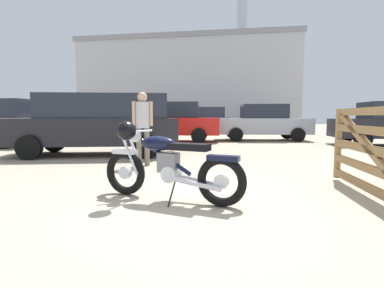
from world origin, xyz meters
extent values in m
plane|color=tan|center=(0.00, 0.00, 0.00)|extent=(80.00, 80.00, 0.00)
torus|color=black|center=(-1.05, 0.09, 0.32)|extent=(0.64, 0.31, 0.64)
cylinder|color=silver|center=(-1.05, 0.09, 0.32)|extent=(0.20, 0.13, 0.18)
torus|color=black|center=(0.31, -0.36, 0.32)|extent=(0.64, 0.31, 0.64)
cylinder|color=silver|center=(0.31, -0.36, 0.32)|extent=(0.20, 0.13, 0.18)
cube|color=silver|center=(-1.05, 0.09, 0.62)|extent=(0.38, 0.24, 0.06)
cube|color=black|center=(0.33, -0.37, 0.61)|extent=(0.42, 0.25, 0.07)
cylinder|color=silver|center=(-0.96, -0.02, 0.60)|extent=(0.28, 0.12, 0.58)
cylinder|color=silver|center=(-0.91, 0.12, 0.60)|extent=(0.28, 0.12, 0.58)
sphere|color=silver|center=(-0.89, 0.04, 0.85)|extent=(0.17, 0.17, 0.17)
cylinder|color=silver|center=(-0.81, 0.01, 0.92)|extent=(0.22, 0.60, 0.03)
sphere|color=black|center=(-0.91, -0.27, 0.94)|extent=(0.25, 0.25, 0.25)
cylinder|color=black|center=(-0.43, -0.12, 0.58)|extent=(0.73, 0.29, 0.47)
ellipsoid|color=black|center=(-0.54, -0.08, 0.76)|extent=(0.56, 0.37, 0.20)
cube|color=black|center=(-0.10, -0.23, 0.73)|extent=(0.58, 0.36, 0.09)
cube|color=slate|center=(-0.39, -0.13, 0.51)|extent=(0.30, 0.25, 0.26)
cylinder|color=silver|center=(-0.35, -0.14, 0.36)|extent=(0.27, 0.26, 0.22)
cylinder|color=silver|center=(-0.02, -0.36, 0.28)|extent=(0.69, 0.28, 0.14)
cylinder|color=silver|center=(0.04, -0.17, 0.28)|extent=(0.69, 0.28, 0.14)
cylinder|color=black|center=(-0.31, -0.34, 0.16)|extent=(0.09, 0.23, 0.33)
cube|color=olive|center=(2.34, 1.36, 0.65)|extent=(0.08, 0.10, 1.20)
cube|color=olive|center=(2.32, 0.16, 0.15)|extent=(0.12, 2.40, 0.11)
cube|color=olive|center=(2.32, 0.16, 0.41)|extent=(0.12, 2.40, 0.11)
cube|color=olive|center=(2.32, 0.16, 0.67)|extent=(0.12, 2.40, 0.11)
cube|color=olive|center=(2.32, 0.16, 0.93)|extent=(0.12, 2.40, 0.11)
cube|color=olive|center=(2.32, 0.16, 1.19)|extent=(0.12, 2.40, 0.11)
cube|color=olive|center=(2.32, 0.16, 0.65)|extent=(0.11, 2.20, 1.08)
cylinder|color=#706656|center=(-1.53, 2.55, 0.43)|extent=(0.12, 0.12, 0.86)
cylinder|color=#706656|center=(-1.35, 2.61, 0.43)|extent=(0.12, 0.12, 0.86)
cylinder|color=#B2B2B7|center=(-1.44, 2.58, 1.15)|extent=(0.30, 0.30, 0.58)
cylinder|color=tan|center=(-1.62, 2.52, 1.18)|extent=(0.08, 0.08, 0.55)
cylinder|color=tan|center=(-1.26, 2.64, 1.18)|extent=(0.08, 0.08, 0.55)
sphere|color=tan|center=(-1.44, 2.58, 1.55)|extent=(0.22, 0.22, 0.22)
cylinder|color=black|center=(-0.59, 10.13, 0.32)|extent=(0.64, 0.22, 0.64)
cylinder|color=black|center=(-0.57, 8.37, 0.32)|extent=(0.64, 0.22, 0.64)
cylinder|color=black|center=(-3.59, 10.11, 0.32)|extent=(0.64, 0.22, 0.64)
cylinder|color=black|center=(-3.57, 8.35, 0.32)|extent=(0.64, 0.22, 0.64)
cube|color=red|center=(-2.08, 9.24, 0.69)|extent=(4.71, 1.80, 0.74)
cube|color=#232833|center=(-2.38, 9.24, 1.40)|extent=(3.51, 1.63, 0.68)
cylinder|color=black|center=(-4.60, 3.21, 0.32)|extent=(0.67, 0.32, 0.64)
cylinder|color=black|center=(-4.91, 4.95, 0.32)|extent=(0.67, 0.32, 0.64)
cylinder|color=black|center=(-1.65, 3.74, 0.32)|extent=(0.67, 0.32, 0.64)
cylinder|color=black|center=(-1.96, 5.48, 0.32)|extent=(0.67, 0.32, 0.64)
cube|color=black|center=(-3.28, 4.34, 0.69)|extent=(4.94, 2.56, 0.74)
cube|color=#232833|center=(-2.98, 4.40, 1.40)|extent=(3.73, 2.19, 0.68)
cylinder|color=black|center=(5.51, 8.98, 0.31)|extent=(0.63, 0.22, 0.62)
cylinder|color=black|center=(5.46, 7.26, 0.31)|extent=(0.63, 0.22, 0.62)
cylinder|color=black|center=(3.63, 11.17, 0.31)|extent=(0.63, 0.23, 0.62)
cylinder|color=black|center=(3.71, 9.45, 0.31)|extent=(0.63, 0.23, 0.62)
cylinder|color=black|center=(0.93, 11.04, 0.31)|extent=(0.63, 0.23, 0.62)
cylinder|color=black|center=(1.01, 9.32, 0.31)|extent=(0.63, 0.23, 0.62)
cube|color=#ADB2BC|center=(2.32, 10.25, 0.67)|extent=(4.28, 1.91, 0.72)
cube|color=#232833|center=(2.32, 10.25, 1.35)|extent=(2.07, 1.65, 0.64)
cylinder|color=black|center=(-7.16, 5.60, 0.32)|extent=(0.65, 0.25, 0.64)
cylinder|color=black|center=(-7.05, 7.36, 0.32)|extent=(0.65, 0.25, 0.64)
cylinder|color=black|center=(-2.91, 15.62, 0.32)|extent=(0.65, 0.24, 0.64)
cylinder|color=black|center=(-2.99, 17.38, 0.32)|extent=(0.65, 0.24, 0.64)
cylinder|color=black|center=(0.09, 15.77, 0.32)|extent=(0.65, 0.24, 0.64)
cylinder|color=black|center=(0.00, 17.52, 0.32)|extent=(0.65, 0.24, 0.64)
cube|color=#2D4784|center=(-1.45, 16.57, 0.69)|extent=(4.78, 1.98, 0.74)
cube|color=#232833|center=(-1.15, 16.59, 1.40)|extent=(3.57, 1.77, 0.68)
cube|color=#B2B2B7|center=(-3.00, 31.20, 4.43)|extent=(23.49, 12.44, 8.86)
cube|color=gray|center=(-3.00, 31.20, 9.11)|extent=(23.81, 12.76, 0.50)
cylinder|color=#B2B2B7|center=(2.68, 30.81, 13.75)|extent=(1.10, 1.10, 9.79)
camera|label=1|loc=(0.28, -4.02, 1.12)|focal=27.98mm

